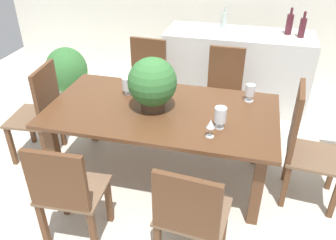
{
  "coord_description": "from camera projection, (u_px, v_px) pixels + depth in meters",
  "views": [
    {
      "loc": [
        0.71,
        -2.59,
        2.27
      ],
      "look_at": [
        0.03,
        0.12,
        0.57
      ],
      "focal_mm": 37.36,
      "sensor_mm": 36.0,
      "label": 1
    }
  ],
  "objects": [
    {
      "name": "ground_plane",
      "position": [
        162.0,
        174.0,
        3.47
      ],
      "size": [
        7.04,
        7.04,
        0.0
      ],
      "primitive_type": "plane",
      "color": "silver"
    },
    {
      "name": "dining_table",
      "position": [
        162.0,
        118.0,
        3.16
      ],
      "size": [
        2.03,
        1.08,
        0.74
      ],
      "color": "brown",
      "rests_on": "ground"
    },
    {
      "name": "chair_foot_end",
      "position": [
        304.0,
        142.0,
        2.94
      ],
      "size": [
        0.51,
        0.49,
        1.07
      ],
      "rotation": [
        0.0,
        0.0,
        1.49
      ],
      "color": "brown",
      "rests_on": "ground"
    },
    {
      "name": "chair_far_left",
      "position": [
        146.0,
        78.0,
        4.11
      ],
      "size": [
        0.49,
        0.46,
        1.01
      ],
      "rotation": [
        0.0,
        0.0,
        -0.06
      ],
      "color": "brown",
      "rests_on": "ground"
    },
    {
      "name": "chair_far_right",
      "position": [
        224.0,
        88.0,
        3.92
      ],
      "size": [
        0.43,
        0.44,
        0.98
      ],
      "rotation": [
        0.0,
        0.0,
        -0.01
      ],
      "color": "brown",
      "rests_on": "ground"
    },
    {
      "name": "chair_head_end",
      "position": [
        41.0,
        109.0,
        3.47
      ],
      "size": [
        0.48,
        0.51,
        1.01
      ],
      "rotation": [
        0.0,
        0.0,
        -1.48
      ],
      "color": "brown",
      "rests_on": "ground"
    },
    {
      "name": "chair_near_left",
      "position": [
        66.0,
        191.0,
        2.51
      ],
      "size": [
        0.49,
        0.44,
        0.94
      ],
      "rotation": [
        0.0,
        0.0,
        3.19
      ],
      "color": "brown",
      "rests_on": "ground"
    },
    {
      "name": "chair_near_right",
      "position": [
        190.0,
        215.0,
        2.32
      ],
      "size": [
        0.51,
        0.47,
        0.92
      ],
      "rotation": [
        0.0,
        0.0,
        3.05
      ],
      "color": "brown",
      "rests_on": "ground"
    },
    {
      "name": "flower_centerpiece",
      "position": [
        152.0,
        83.0,
        2.98
      ],
      "size": [
        0.43,
        0.43,
        0.47
      ],
      "color": "#4C3828",
      "rests_on": "dining_table"
    },
    {
      "name": "crystal_vase_left",
      "position": [
        128.0,
        84.0,
        3.3
      ],
      "size": [
        0.1,
        0.1,
        0.17
      ],
      "color": "silver",
      "rests_on": "dining_table"
    },
    {
      "name": "crystal_vase_center_near",
      "position": [
        220.0,
        116.0,
        2.78
      ],
      "size": [
        0.1,
        0.1,
        0.19
      ],
      "color": "silver",
      "rests_on": "dining_table"
    },
    {
      "name": "crystal_vase_right",
      "position": [
        250.0,
        91.0,
        3.18
      ],
      "size": [
        0.08,
        0.08,
        0.17
      ],
      "color": "silver",
      "rests_on": "dining_table"
    },
    {
      "name": "wine_glass",
      "position": [
        211.0,
        125.0,
        2.67
      ],
      "size": [
        0.07,
        0.07,
        0.15
      ],
      "color": "silver",
      "rests_on": "dining_table"
    },
    {
      "name": "kitchen_counter",
      "position": [
        236.0,
        69.0,
        4.52
      ],
      "size": [
        1.8,
        0.67,
        0.96
      ],
      "primitive_type": "cube",
      "color": "silver",
      "rests_on": "ground"
    },
    {
      "name": "wine_bottle_dark",
      "position": [
        289.0,
        24.0,
        4.16
      ],
      "size": [
        0.08,
        0.08,
        0.31
      ],
      "color": "#511E28",
      "rests_on": "kitchen_counter"
    },
    {
      "name": "wine_bottle_amber",
      "position": [
        224.0,
        19.0,
        4.42
      ],
      "size": [
        0.07,
        0.07,
        0.26
      ],
      "color": "#B2BFB7",
      "rests_on": "kitchen_counter"
    },
    {
      "name": "wine_bottle_green",
      "position": [
        302.0,
        27.0,
        4.06
      ],
      "size": [
        0.07,
        0.07,
        0.3
      ],
      "color": "#511E28",
      "rests_on": "kitchen_counter"
    },
    {
      "name": "potted_plant_floor",
      "position": [
        67.0,
        71.0,
        4.68
      ],
      "size": [
        0.55,
        0.55,
        0.72
      ],
      "color": "#9E9384",
      "rests_on": "ground"
    }
  ]
}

